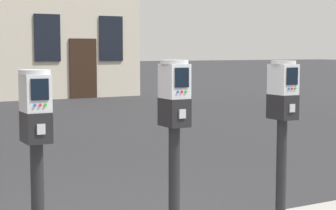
# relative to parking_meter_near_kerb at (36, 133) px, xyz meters

# --- Properties ---
(parking_meter_near_kerb) EXTENTS (0.22, 0.25, 1.40)m
(parking_meter_near_kerb) POSITION_rel_parking_meter_near_kerb_xyz_m (0.00, 0.00, 0.00)
(parking_meter_near_kerb) COLOR black
(parking_meter_near_kerb) RESTS_ON sidewalk_slab
(parking_meter_twin_adjacent) EXTENTS (0.22, 0.25, 1.45)m
(parking_meter_twin_adjacent) POSITION_rel_parking_meter_near_kerb_xyz_m (1.09, 0.00, 0.04)
(parking_meter_twin_adjacent) COLOR black
(parking_meter_twin_adjacent) RESTS_ON sidewalk_slab
(parking_meter_end_of_row) EXTENTS (0.22, 0.25, 1.44)m
(parking_meter_end_of_row) POSITION_rel_parking_meter_near_kerb_xyz_m (2.18, 0.00, 0.03)
(parking_meter_end_of_row) COLOR black
(parking_meter_end_of_row) RESTS_ON sidewalk_slab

